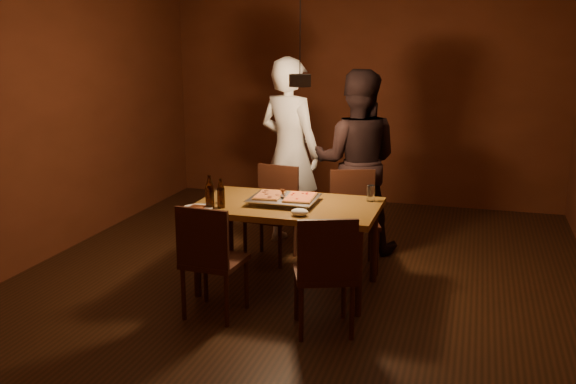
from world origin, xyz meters
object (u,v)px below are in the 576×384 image
(chair_far_left, at_px, (274,204))
(beer_bottle_b, at_px, (221,193))
(chair_far_right, at_px, (354,210))
(plate_slice, at_px, (197,208))
(dining_table, at_px, (288,212))
(pendant_lamp, at_px, (300,79))
(chair_near_left, at_px, (209,251))
(chair_near_right, at_px, (325,264))
(beer_bottle_a, at_px, (210,192))
(diner_dark, at_px, (356,162))
(diner_white, at_px, (290,152))
(pizza_tray, at_px, (284,200))

(chair_far_left, relative_size, beer_bottle_b, 2.01)
(chair_far_right, relative_size, plate_slice, 2.14)
(dining_table, relative_size, beer_bottle_b, 6.22)
(dining_table, distance_m, pendant_lamp, 1.10)
(chair_near_left, height_order, chair_near_right, same)
(chair_near_right, relative_size, beer_bottle_a, 2.01)
(chair_near_right, height_order, beer_bottle_b, beer_bottle_b)
(chair_far_right, bearing_deg, diner_dark, -100.42)
(chair_far_left, relative_size, plate_slice, 1.94)
(plate_slice, xyz_separation_m, pendant_lamp, (0.70, 0.55, 1.00))
(plate_slice, height_order, pendant_lamp, pendant_lamp)
(chair_near_left, distance_m, beer_bottle_b, 0.57)
(dining_table, distance_m, beer_bottle_b, 0.59)
(chair_near_right, bearing_deg, chair_near_left, 157.59)
(chair_near_left, xyz_separation_m, diner_white, (0.05, 1.96, 0.42))
(dining_table, bearing_deg, plate_slice, -149.43)
(chair_near_left, xyz_separation_m, pizza_tray, (0.36, 0.75, 0.24))
(diner_dark, distance_m, pendant_lamp, 1.38)
(dining_table, distance_m, chair_near_left, 0.85)
(diner_white, bearing_deg, plate_slice, 100.58)
(dining_table, xyz_separation_m, pendant_lamp, (0.05, 0.17, 1.08))
(beer_bottle_a, bearing_deg, chair_near_left, -68.26)
(chair_far_left, distance_m, diner_white, 0.64)
(diner_white, xyz_separation_m, pendant_lamp, (0.40, -1.05, 0.81))
(beer_bottle_a, relative_size, beer_bottle_b, 1.12)
(pizza_tray, height_order, plate_slice, pizza_tray)
(chair_far_right, xyz_separation_m, diner_dark, (-0.07, 0.48, 0.36))
(chair_far_right, bearing_deg, plate_slice, 27.10)
(pizza_tray, xyz_separation_m, diner_dark, (0.38, 1.19, 0.13))
(diner_white, bearing_deg, beer_bottle_b, 105.96)
(beer_bottle_b, relative_size, diner_white, 0.13)
(diner_dark, bearing_deg, chair_near_left, 63.29)
(chair_near_right, distance_m, beer_bottle_a, 1.21)
(beer_bottle_b, bearing_deg, chair_near_right, -26.09)
(dining_table, distance_m, chair_far_left, 0.83)
(beer_bottle_b, height_order, pendant_lamp, pendant_lamp)
(plate_slice, relative_size, pendant_lamp, 0.23)
(chair_far_right, relative_size, chair_near_right, 0.99)
(diner_white, bearing_deg, beer_bottle_a, 102.96)
(diner_white, bearing_deg, pizza_tray, 125.42)
(plate_slice, bearing_deg, dining_table, 30.57)
(chair_far_left, distance_m, beer_bottle_b, 1.07)
(chair_far_right, bearing_deg, pizza_tray, 38.32)
(chair_near_left, bearing_deg, chair_far_right, 64.88)
(beer_bottle_a, xyz_separation_m, beer_bottle_b, (0.08, 0.03, -0.01))
(chair_near_right, relative_size, plate_slice, 2.17)
(plate_slice, bearing_deg, pizza_tray, 33.25)
(chair_near_right, xyz_separation_m, pendant_lamp, (-0.45, 0.93, 1.22))
(chair_far_left, relative_size, diner_dark, 0.27)
(chair_far_right, height_order, diner_dark, diner_dark)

